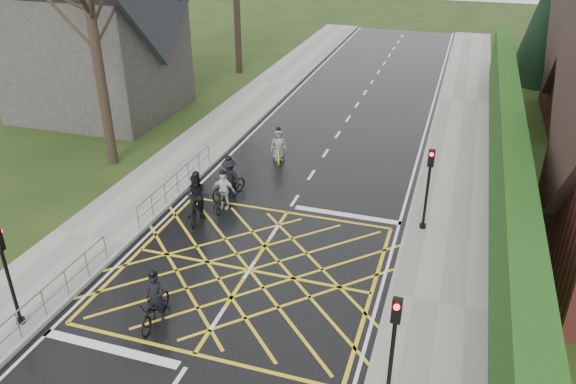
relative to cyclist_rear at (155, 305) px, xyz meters
The scene contains 18 objects.
ground 3.55m from the cyclist_rear, 62.93° to the left, with size 120.00×120.00×0.00m, color black.
road 3.55m from the cyclist_rear, 62.93° to the left, with size 9.00×80.00×0.01m, color black.
sidewalk_right 8.23m from the cyclist_rear, 22.35° to the left, with size 3.00×80.00×0.15m, color gray.
sidewalk_left 5.42m from the cyclist_rear, 144.65° to the left, with size 3.00×80.00×0.15m, color gray.
stone_wall 13.06m from the cyclist_rear, 44.31° to the left, with size 0.50×38.00×0.70m, color slate.
hedge 13.15m from the cyclist_rear, 44.31° to the left, with size 0.90×38.00×2.80m, color #0F3810.
conifer 31.94m from the cyclist_rear, 67.03° to the left, with size 4.60×4.60×10.00m.
church 19.76m from the cyclist_rear, 128.29° to the left, with size 8.80×7.80×11.00m.
railing_south 3.08m from the cyclist_rear, behind, with size 0.05×5.04×1.03m.
railing_north 7.75m from the cyclist_rear, 113.20° to the left, with size 0.05×6.04×1.03m.
traffic_light_ne 9.98m from the cyclist_rear, 47.54° to the left, with size 0.24×0.31×3.21m.
traffic_light_se 6.87m from the cyclist_rear, ahead, with size 0.24×0.31×3.21m.
traffic_light_sw 3.92m from the cyclist_rear, 158.61° to the right, with size 0.24×0.31×3.21m.
cyclist_rear is the anchor object (origin of this frame).
cyclist_back 5.82m from the cyclist_rear, 104.22° to the left, with size 1.01×2.05×1.98m.
cyclist_mid 7.79m from the cyclist_rear, 97.64° to the left, with size 1.27×1.93×1.77m.
cyclist_front 6.74m from the cyclist_rear, 97.31° to the left, with size 0.92×1.69×1.66m.
cyclist_lead 11.71m from the cyclist_rear, 91.47° to the left, with size 1.16×1.76×1.62m.
Camera 1 is at (5.77, -13.90, 10.65)m, focal length 35.00 mm.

